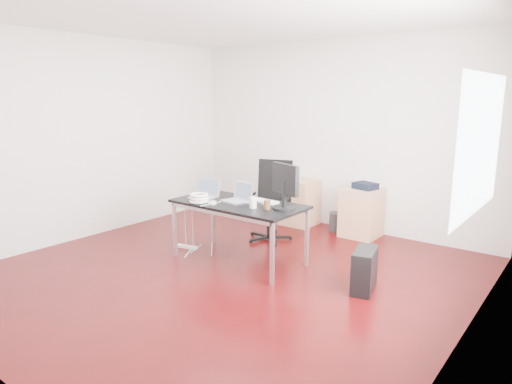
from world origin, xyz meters
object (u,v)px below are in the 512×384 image
Objects in this scene: desk at (238,207)px; filing_cabinet_right at (362,212)px; office_chair at (271,196)px; filing_cabinet_left at (299,202)px; pc_tower at (364,270)px.

desk is 2.02m from filing_cabinet_right.
office_chair reaches higher than filing_cabinet_left.
pc_tower is (1.88, -1.73, -0.13)m from filing_cabinet_left.
pc_tower is at bearing -64.24° from filing_cabinet_right.
desk reaches higher than pc_tower.
filing_cabinet_left reaches higher than pc_tower.
filing_cabinet_left is at bearing 123.33° from pc_tower.
filing_cabinet_left is 1.04m from filing_cabinet_right.
filing_cabinet_right is (0.75, 1.85, -0.33)m from desk.
pc_tower is (1.81, -0.87, -0.39)m from office_chair.
pc_tower is at bearing -42.63° from filing_cabinet_left.
desk is at bearing -80.94° from filing_cabinet_left.
filing_cabinet_right is (1.04, 0.00, 0.00)m from filing_cabinet_left.
filing_cabinet_left is at bearing 77.76° from office_chair.
filing_cabinet_right is at bearing 24.47° from office_chair.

